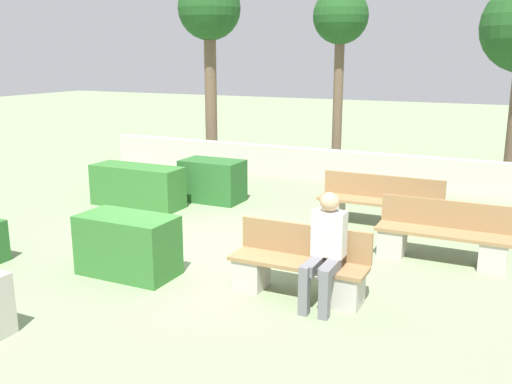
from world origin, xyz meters
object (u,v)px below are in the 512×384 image
object	(u,v)px
bench_right_side	(379,206)
tree_center_left	(340,23)
bench_left_side	(442,239)
tree_leftmost	(209,15)
person_seated_man	(326,245)
bench_front	(298,270)

from	to	relation	value
bench_right_side	tree_center_left	distance (m)	5.82
bench_left_side	bench_right_side	xyz separation A→B (m)	(-1.23, 1.35, 0.01)
bench_right_side	tree_leftmost	distance (m)	8.04
bench_right_side	person_seated_man	bearing A→B (deg)	-94.73
bench_left_side	bench_right_side	bearing A→B (deg)	135.19
tree_leftmost	tree_center_left	world-z (taller)	tree_leftmost
tree_center_left	bench_right_side	bearing A→B (deg)	-63.28
bench_front	person_seated_man	size ratio (longest dim) A/B	1.27
bench_left_side	person_seated_man	xyz separation A→B (m)	(-1.02, -2.13, 0.42)
bench_left_side	tree_center_left	bearing A→B (deg)	123.78
bench_front	tree_center_left	distance (m)	8.55
bench_right_side	tree_leftmost	size ratio (longest dim) A/B	0.43
person_seated_man	tree_leftmost	xyz separation A→B (m)	(-6.00, 7.77, 3.17)
bench_right_side	tree_leftmost	xyz separation A→B (m)	(-5.79, 4.29, 3.58)
person_seated_man	tree_center_left	distance (m)	8.62
bench_front	bench_right_side	world-z (taller)	same
bench_left_side	bench_right_side	size ratio (longest dim) A/B	0.88
bench_right_side	tree_leftmost	world-z (taller)	tree_leftmost
bench_right_side	person_seated_man	xyz separation A→B (m)	(0.21, -3.48, 0.41)
person_seated_man	tree_center_left	xyz separation A→B (m)	(-2.37, 7.77, 2.88)
tree_leftmost	tree_center_left	size ratio (longest dim) A/B	1.10
bench_front	tree_leftmost	size ratio (longest dim) A/B	0.35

